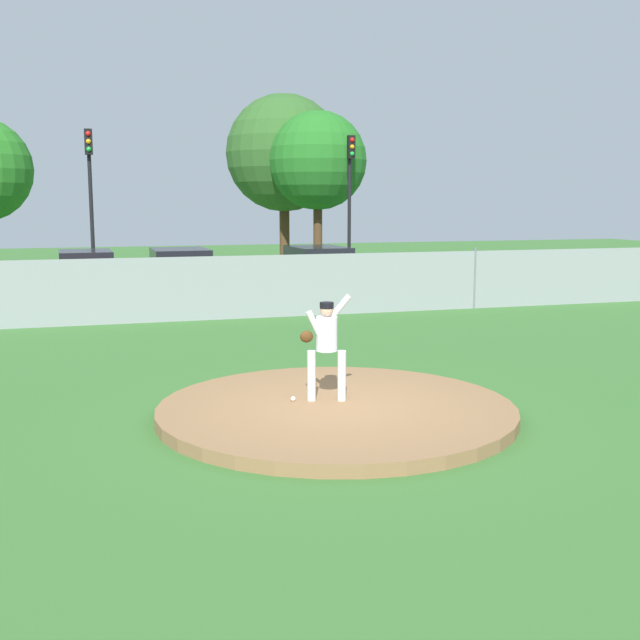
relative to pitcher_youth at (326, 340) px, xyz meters
The scene contains 14 objects.
ground_plane 5.83m from the pitcher_youth, 89.23° to the left, with size 80.00×80.00×0.00m, color #386B2D.
asphalt_strip 14.27m from the pitcher_youth, 89.69° to the left, with size 44.00×7.00×0.01m, color #2B2B2D.
pitchers_mound 1.06m from the pitcher_youth, 74.21° to the right, with size 5.32×5.32×0.18m, color olive.
pitcher_youth is the anchor object (origin of this frame).
baseball 1.02m from the pitcher_youth, 167.90° to the left, with size 0.07×0.07×0.07m, color white.
chainlink_fence 9.73m from the pitcher_youth, 89.54° to the left, with size 38.05×0.07×1.82m.
parked_car_champagne 15.09m from the pitcher_youth, 73.72° to the left, with size 2.12×4.61×1.64m.
parked_car_burgundy 13.92m from the pitcher_youth, 92.14° to the left, with size 1.96×4.18×1.69m.
parked_car_red 14.98m from the pitcher_youth, 103.14° to the left, with size 1.89×4.10×1.64m.
traffic_cone_orange 16.08m from the pitcher_youth, 81.82° to the left, with size 0.40×0.40×0.55m.
traffic_light_near 19.05m from the pitcher_youth, 99.53° to the left, with size 0.28×0.46×5.73m.
traffic_light_far 20.09m from the pitcher_youth, 69.91° to the left, with size 0.28×0.46×5.75m.
tree_broad_left 24.64m from the pitcher_youth, 77.18° to the left, with size 5.25×5.25×7.96m.
tree_slender_far 22.44m from the pitcher_youth, 73.60° to the left, with size 4.18×4.18×6.99m.
Camera 1 is at (-3.47, -10.62, 3.17)m, focal length 43.41 mm.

